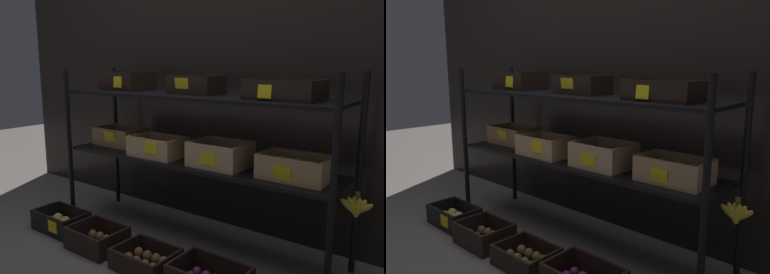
% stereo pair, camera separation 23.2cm
% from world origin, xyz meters
% --- Properties ---
extents(ground_plane, '(10.00, 10.00, 0.00)m').
position_xyz_m(ground_plane, '(0.00, 0.00, 0.00)').
color(ground_plane, '#605B56').
extents(storefront_wall, '(4.20, 0.12, 2.23)m').
position_xyz_m(storefront_wall, '(0.00, 0.41, 1.12)').
color(storefront_wall, black).
rests_on(storefront_wall, ground_plane).
extents(display_rack, '(1.94, 0.46, 1.06)m').
position_xyz_m(display_rack, '(0.02, 0.00, 0.71)').
color(display_rack, black).
rests_on(display_rack, ground_plane).
extents(crate_ground_apple_gold, '(0.36, 0.23, 0.13)m').
position_xyz_m(crate_ground_apple_gold, '(-0.79, -0.39, 0.05)').
color(crate_ground_apple_gold, black).
rests_on(crate_ground_apple_gold, ground_plane).
extents(crate_ground_kiwi, '(0.32, 0.25, 0.14)m').
position_xyz_m(crate_ground_kiwi, '(-0.40, -0.42, 0.05)').
color(crate_ground_kiwi, black).
rests_on(crate_ground_kiwi, ground_plane).
extents(crate_ground_center_kiwi, '(0.33, 0.25, 0.12)m').
position_xyz_m(crate_ground_center_kiwi, '(0.00, -0.42, 0.04)').
color(crate_ground_center_kiwi, black).
rests_on(crate_ground_center_kiwi, ground_plane).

